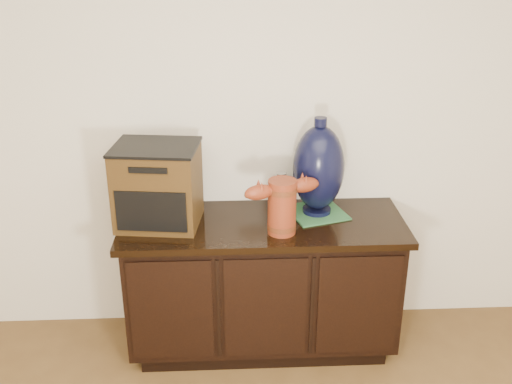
{
  "coord_description": "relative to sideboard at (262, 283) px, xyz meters",
  "views": [
    {
      "loc": [
        -0.17,
        -0.52,
        2.11
      ],
      "look_at": [
        -0.04,
        2.18,
        0.94
      ],
      "focal_mm": 42.0,
      "sensor_mm": 36.0,
      "label": 1
    }
  ],
  "objects": [
    {
      "name": "lamp_base",
      "position": [
        0.29,
        0.09,
        0.62
      ],
      "size": [
        0.33,
        0.33,
        0.51
      ],
      "rotation": [
        0.0,
        0.0,
        0.29
      ],
      "color": "black",
      "rests_on": "green_mat"
    },
    {
      "name": "terracotta_vessel",
      "position": [
        0.09,
        -0.12,
        0.52
      ],
      "size": [
        0.39,
        0.19,
        0.28
      ],
      "rotation": [
        0.0,
        0.0,
        0.33
      ],
      "color": "maroon",
      "rests_on": "sideboard"
    },
    {
      "name": "spray_can",
      "position": [
        0.11,
        0.19,
        0.46
      ],
      "size": [
        0.07,
        0.07,
        0.19
      ],
      "color": "maroon",
      "rests_on": "sideboard"
    },
    {
      "name": "green_mat",
      "position": [
        0.29,
        0.09,
        0.37
      ],
      "size": [
        0.34,
        0.34,
        0.01
      ],
      "primitive_type": "cube",
      "rotation": [
        0.0,
        0.0,
        0.29
      ],
      "color": "#2D6538",
      "rests_on": "sideboard"
    },
    {
      "name": "sideboard",
      "position": [
        0.0,
        0.0,
        0.0
      ],
      "size": [
        1.46,
        0.56,
        0.75
      ],
      "color": "black",
      "rests_on": "ground"
    },
    {
      "name": "tv_radio",
      "position": [
        -0.52,
        0.02,
        0.58
      ],
      "size": [
        0.45,
        0.38,
        0.41
      ],
      "rotation": [
        0.0,
        0.0,
        -0.13
      ],
      "color": "#3E290F",
      "rests_on": "sideboard"
    }
  ]
}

